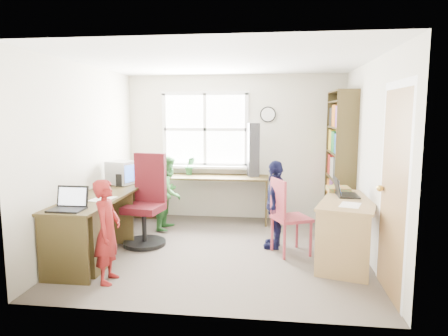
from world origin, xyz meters
name	(u,v)px	position (x,y,z in m)	size (l,w,h in m)	color
room	(223,157)	(0.01, 0.10, 1.22)	(3.64, 3.44, 2.44)	#4C433B
l_desk	(116,219)	(-1.31, -0.28, 0.46)	(2.38, 2.95, 0.75)	#41341A
right_desk	(349,216)	(1.56, -0.16, 0.55)	(0.94, 1.43, 0.76)	#9A7B4D
bookshelf	(340,165)	(1.65, 1.19, 1.00)	(0.30, 1.02, 2.10)	#41341A
swivel_chair	(147,206)	(-1.05, 0.17, 0.53)	(0.65, 0.65, 1.22)	black
wooden_chair	(286,214)	(0.82, -0.03, 0.52)	(0.55, 0.55, 0.97)	#B13B47
crt_monitor	(121,173)	(-1.52, 0.49, 0.92)	(0.42, 0.40, 0.34)	#9A9B9E
laptop_left	(69,204)	(-1.52, -1.01, 0.81)	(0.36, 0.30, 0.24)	black
laptop_right	(343,192)	(1.51, 0.03, 0.81)	(0.29, 0.35, 0.24)	black
speaker_a	(120,180)	(-1.48, 0.35, 0.84)	(0.10, 0.10, 0.18)	black
speaker_b	(133,175)	(-1.46, 0.80, 0.84)	(0.10, 0.10, 0.19)	black
cd_tower	(253,150)	(0.33, 1.47, 1.18)	(0.21, 0.20, 0.87)	black
game_box	(338,189)	(1.50, 0.34, 0.78)	(0.29, 0.29, 0.06)	red
paper_a	(103,199)	(-1.38, -0.48, 0.75)	(0.27, 0.35, 0.00)	white
paper_b	(350,205)	(1.51, -0.47, 0.76)	(0.29, 0.35, 0.00)	white
potted_plant	(190,166)	(-0.73, 1.51, 0.90)	(0.16, 0.13, 0.30)	#286435
person_red	(107,231)	(-1.06, -1.10, 0.55)	(0.40, 0.26, 1.10)	maroon
person_green	(169,193)	(-0.94, 0.90, 0.56)	(0.55, 0.43, 1.12)	#2F7732
person_navy	(275,204)	(0.69, 0.23, 0.58)	(0.68, 0.28, 1.16)	#121438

